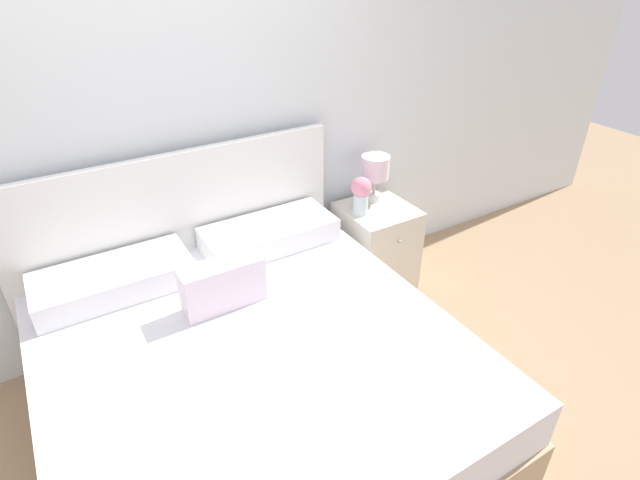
% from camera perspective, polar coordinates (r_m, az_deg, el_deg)
% --- Properties ---
extents(ground_plane, '(12.00, 12.00, 0.00)m').
position_cam_1_polar(ground_plane, '(3.45, -13.90, -8.74)').
color(ground_plane, tan).
extents(wall_back, '(8.00, 0.06, 2.60)m').
position_cam_1_polar(wall_back, '(2.88, -17.67, 12.34)').
color(wall_back, white).
rests_on(wall_back, ground_plane).
extents(bed, '(1.91, 1.97, 1.17)m').
position_cam_1_polar(bed, '(2.59, -8.00, -14.81)').
color(bed, tan).
rests_on(bed, ground_plane).
extents(nightstand, '(0.46, 0.49, 0.60)m').
position_cam_1_polar(nightstand, '(3.54, 6.34, -0.69)').
color(nightstand, silver).
rests_on(nightstand, ground_plane).
extents(table_lamp, '(0.19, 0.19, 0.33)m').
position_cam_1_polar(table_lamp, '(3.40, 6.31, 8.00)').
color(table_lamp, white).
rests_on(table_lamp, nightstand).
extents(flower_vase, '(0.13, 0.13, 0.26)m').
position_cam_1_polar(flower_vase, '(3.25, 4.75, 5.38)').
color(flower_vase, silver).
rests_on(flower_vase, nightstand).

